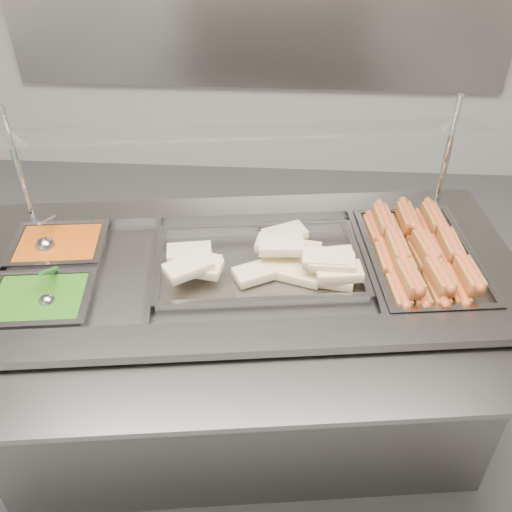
# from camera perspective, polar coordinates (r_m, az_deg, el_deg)

# --- Properties ---
(steam_counter) EXTENTS (1.82, 0.98, 0.83)m
(steam_counter) POSITION_cam_1_polar(r_m,az_deg,el_deg) (2.08, -1.29, -9.61)
(steam_counter) COLOR slate
(steam_counter) RESTS_ON ground
(tray_rail) EXTENTS (1.68, 0.54, 0.05)m
(tray_rail) POSITION_cam_1_polar(r_m,az_deg,el_deg) (1.49, -0.66, -13.29)
(tray_rail) COLOR gray
(tray_rail) RESTS_ON steam_counter
(sneeze_guard) EXTENTS (1.55, 0.46, 0.41)m
(sneeze_guard) POSITION_cam_1_polar(r_m,az_deg,el_deg) (1.79, -1.92, 11.99)
(sneeze_guard) COLOR silver
(sneeze_guard) RESTS_ON steam_counter
(pan_hotdogs) EXTENTS (0.38, 0.54, 0.09)m
(pan_hotdogs) POSITION_cam_1_polar(r_m,az_deg,el_deg) (1.93, 16.02, -0.79)
(pan_hotdogs) COLOR gray
(pan_hotdogs) RESTS_ON steam_counter
(pan_wraps) EXTENTS (0.67, 0.45, 0.06)m
(pan_wraps) POSITION_cam_1_polar(r_m,az_deg,el_deg) (1.82, 0.29, -1.12)
(pan_wraps) COLOR gray
(pan_wraps) RESTS_ON steam_counter
(pan_beans) EXTENTS (0.30, 0.26, 0.09)m
(pan_beans) POSITION_cam_1_polar(r_m,az_deg,el_deg) (2.01, -18.93, 0.34)
(pan_beans) COLOR gray
(pan_beans) RESTS_ON steam_counter
(pan_peas) EXTENTS (0.30, 0.26, 0.09)m
(pan_peas) POSITION_cam_1_polar(r_m,az_deg,el_deg) (1.81, -20.61, -4.83)
(pan_peas) COLOR gray
(pan_peas) RESTS_ON steam_counter
(hotdogs_in_buns) EXTENTS (0.31, 0.50, 0.11)m
(hotdogs_in_buns) POSITION_cam_1_polar(r_m,az_deg,el_deg) (1.89, 15.80, 0.36)
(hotdogs_in_buns) COLOR #9B5620
(hotdogs_in_buns) RESTS_ON pan_hotdogs
(tortilla_wraps) EXTENTS (0.62, 0.37, 0.09)m
(tortilla_wraps) POSITION_cam_1_polar(r_m,az_deg,el_deg) (1.78, 2.55, -0.43)
(tortilla_wraps) COLOR beige
(tortilla_wraps) RESTS_ON pan_wraps
(ladle) EXTENTS (0.06, 0.18, 0.13)m
(ladle) POSITION_cam_1_polar(r_m,az_deg,el_deg) (1.98, -20.29, 1.07)
(ladle) COLOR #A1A2A5
(ladle) RESTS_ON pan_beans
(serving_spoon) EXTENTS (0.05, 0.17, 0.13)m
(serving_spoon) POSITION_cam_1_polar(r_m,az_deg,el_deg) (1.77, -20.11, -3.82)
(serving_spoon) COLOR #A1A2A5
(serving_spoon) RESTS_ON pan_peas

